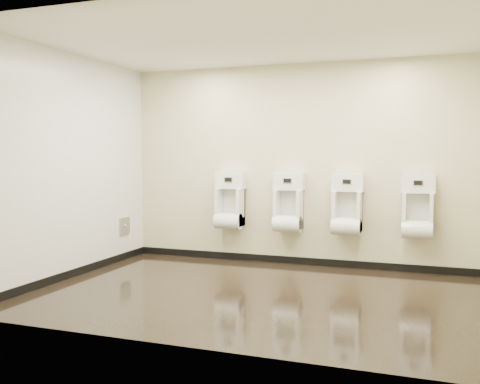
% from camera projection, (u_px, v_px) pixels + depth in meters
% --- Properties ---
extents(ground, '(5.00, 3.50, 0.00)m').
position_uv_depth(ground, '(261.00, 294.00, 5.90)').
color(ground, black).
rests_on(ground, ground).
extents(ceiling, '(5.00, 3.50, 0.00)m').
position_uv_depth(ceiling, '(262.00, 37.00, 5.71)').
color(ceiling, silver).
extents(back_wall, '(5.00, 0.02, 2.80)m').
position_uv_depth(back_wall, '(299.00, 165.00, 7.45)').
color(back_wall, beige).
rests_on(back_wall, ground).
extents(front_wall, '(5.00, 0.02, 2.80)m').
position_uv_depth(front_wall, '(194.00, 173.00, 4.16)').
color(front_wall, beige).
rests_on(front_wall, ground).
extents(left_wall, '(0.02, 3.50, 2.80)m').
position_uv_depth(left_wall, '(70.00, 166.00, 6.65)').
color(left_wall, beige).
rests_on(left_wall, ground).
extents(tile_overlay_left, '(0.01, 3.50, 2.80)m').
position_uv_depth(tile_overlay_left, '(70.00, 166.00, 6.65)').
color(tile_overlay_left, white).
rests_on(tile_overlay_left, ground).
extents(skirting_back, '(5.00, 0.02, 0.10)m').
position_uv_depth(skirting_back, '(298.00, 261.00, 7.53)').
color(skirting_back, black).
rests_on(skirting_back, ground).
extents(skirting_left, '(0.02, 3.50, 0.10)m').
position_uv_depth(skirting_left, '(73.00, 273.00, 6.74)').
color(skirting_left, black).
rests_on(skirting_left, ground).
extents(access_panel, '(0.04, 0.25, 0.25)m').
position_uv_depth(access_panel, '(125.00, 226.00, 7.83)').
color(access_panel, '#9E9EA3').
rests_on(access_panel, left_wall).
extents(urinal_0, '(0.43, 0.32, 0.80)m').
position_uv_depth(urinal_0, '(230.00, 205.00, 7.69)').
color(urinal_0, white).
rests_on(urinal_0, back_wall).
extents(urinal_1, '(0.43, 0.32, 0.80)m').
position_uv_depth(urinal_1, '(288.00, 207.00, 7.39)').
color(urinal_1, white).
rests_on(urinal_1, back_wall).
extents(urinal_2, '(0.43, 0.32, 0.80)m').
position_uv_depth(urinal_2, '(347.00, 209.00, 7.12)').
color(urinal_2, white).
rests_on(urinal_2, back_wall).
extents(urinal_3, '(0.43, 0.32, 0.80)m').
position_uv_depth(urinal_3, '(418.00, 211.00, 6.82)').
color(urinal_3, white).
rests_on(urinal_3, back_wall).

